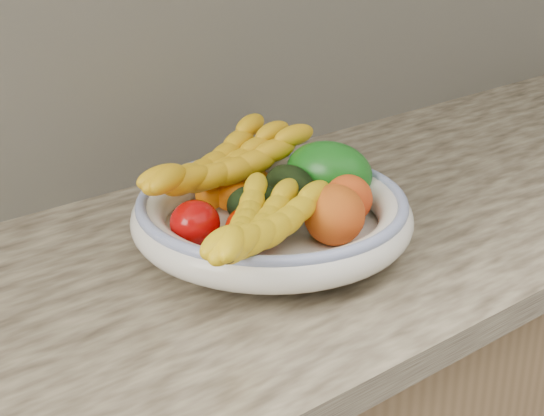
{
  "coord_description": "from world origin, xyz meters",
  "views": [
    {
      "loc": [
        -0.65,
        0.84,
        1.43
      ],
      "look_at": [
        0.0,
        1.66,
        0.96
      ],
      "focal_mm": 55.0,
      "sensor_mm": 36.0,
      "label": 1
    }
  ],
  "objects_px": {
    "fruit_bowl": "(272,216)",
    "banana_bunch_front": "(258,232)",
    "banana_bunch_back": "(223,171)"
  },
  "relations": [
    {
      "from": "fruit_bowl",
      "to": "banana_bunch_front",
      "type": "bearing_deg",
      "value": -136.74
    },
    {
      "from": "banana_bunch_back",
      "to": "banana_bunch_front",
      "type": "relative_size",
      "value": 1.1
    },
    {
      "from": "banana_bunch_back",
      "to": "fruit_bowl",
      "type": "bearing_deg",
      "value": -97.87
    },
    {
      "from": "banana_bunch_back",
      "to": "banana_bunch_front",
      "type": "height_order",
      "value": "banana_bunch_back"
    },
    {
      "from": "fruit_bowl",
      "to": "banana_bunch_back",
      "type": "xyz_separation_m",
      "value": [
        -0.01,
        0.1,
        0.04
      ]
    },
    {
      "from": "fruit_bowl",
      "to": "banana_bunch_front",
      "type": "xyz_separation_m",
      "value": [
        -0.09,
        -0.08,
        0.03
      ]
    },
    {
      "from": "fruit_bowl",
      "to": "banana_bunch_front",
      "type": "distance_m",
      "value": 0.13
    },
    {
      "from": "banana_bunch_back",
      "to": "banana_bunch_front",
      "type": "bearing_deg",
      "value": -128.32
    },
    {
      "from": "fruit_bowl",
      "to": "banana_bunch_back",
      "type": "distance_m",
      "value": 0.11
    },
    {
      "from": "banana_bunch_front",
      "to": "banana_bunch_back",
      "type": "bearing_deg",
      "value": 34.37
    }
  ]
}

